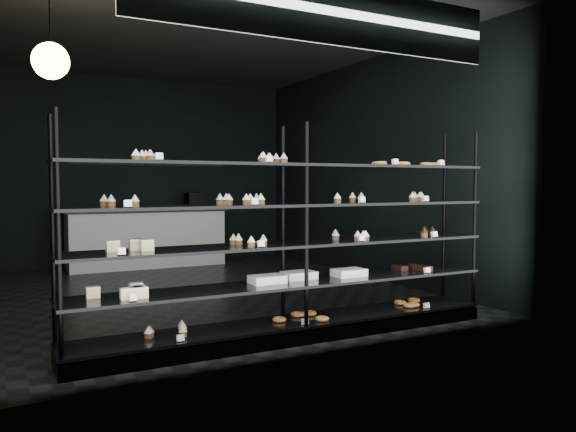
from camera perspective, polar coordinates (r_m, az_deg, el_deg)
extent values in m
cube|color=black|center=(7.36, -8.28, -7.55)|extent=(5.00, 6.00, 0.01)
cube|color=black|center=(7.45, -8.49, 17.31)|extent=(5.00, 6.00, 0.01)
cube|color=black|center=(10.11, -14.06, 4.42)|extent=(5.00, 0.01, 3.20)
cube|color=black|center=(4.52, 4.44, 5.99)|extent=(5.00, 0.01, 3.20)
cube|color=black|center=(8.40, 7.97, 4.73)|extent=(0.01, 6.00, 3.20)
cube|color=black|center=(5.14, 0.63, -11.66)|extent=(4.00, 0.50, 0.12)
cylinder|color=black|center=(4.19, -22.27, -2.46)|extent=(0.04, 0.04, 1.85)
cylinder|color=black|center=(4.62, -22.80, -1.95)|extent=(0.04, 0.04, 1.85)
cylinder|color=black|center=(4.79, 1.89, -1.51)|extent=(0.04, 0.04, 1.85)
cylinder|color=black|center=(5.18, -0.52, -1.15)|extent=(0.04, 0.04, 1.85)
cylinder|color=black|center=(6.01, 18.43, -0.70)|extent=(0.04, 0.04, 1.85)
cylinder|color=black|center=(6.32, 15.56, -0.46)|extent=(0.04, 0.04, 1.85)
cube|color=black|center=(5.12, 0.63, -10.68)|extent=(4.00, 0.50, 0.03)
cube|color=black|center=(5.05, 0.64, -6.82)|extent=(4.00, 0.50, 0.02)
cube|color=black|center=(5.00, 0.64, -2.87)|extent=(4.00, 0.50, 0.02)
cube|color=black|center=(4.97, 0.64, 1.15)|extent=(4.00, 0.50, 0.02)
cube|color=black|center=(4.97, 0.64, 5.18)|extent=(4.00, 0.50, 0.02)
cube|color=white|center=(4.34, -12.92, 5.86)|extent=(0.06, 0.04, 0.06)
cube|color=white|center=(4.67, -1.54, 5.76)|extent=(0.06, 0.04, 0.06)
cube|color=white|center=(5.37, 10.96, 5.38)|extent=(0.05, 0.04, 0.06)
cube|color=white|center=(5.75, 15.47, 5.18)|extent=(0.06, 0.04, 0.06)
cube|color=white|center=(4.29, -15.66, 1.18)|extent=(0.06, 0.04, 0.06)
cube|color=white|center=(4.58, -3.93, 1.42)|extent=(0.05, 0.04, 0.06)
cube|color=white|center=(5.13, 7.43, 1.60)|extent=(0.05, 0.04, 0.06)
cube|color=white|center=(5.59, 13.73, 1.68)|extent=(0.06, 0.04, 0.06)
cube|color=white|center=(4.31, -15.98, -3.49)|extent=(0.06, 0.04, 0.06)
cube|color=white|center=(4.64, -3.01, -2.89)|extent=(0.05, 0.04, 0.06)
cube|color=white|center=(5.16, 7.50, -2.28)|extent=(0.05, 0.04, 0.06)
cube|color=white|center=(5.70, 14.62, -1.83)|extent=(0.06, 0.04, 0.06)
cube|color=white|center=(4.36, -16.12, -8.07)|extent=(0.06, 0.04, 0.06)
cube|color=white|center=(5.67, 13.77, -5.41)|extent=(0.06, 0.04, 0.06)
cube|color=white|center=(4.53, -11.12, -12.12)|extent=(0.06, 0.04, 0.06)
cube|color=white|center=(4.97, 2.00, -10.66)|extent=(0.05, 0.04, 0.06)
cube|color=white|center=(5.74, 13.82, -8.85)|extent=(0.06, 0.04, 0.06)
cube|color=#0B1238|center=(4.78, 3.96, 19.87)|extent=(3.20, 0.04, 0.45)
cube|color=white|center=(4.76, 4.09, 19.93)|extent=(3.30, 0.02, 0.50)
cylinder|color=black|center=(5.55, -23.08, 18.80)|extent=(0.01, 0.01, 0.57)
sphere|color=#FFDB59|center=(5.44, -22.97, 14.30)|extent=(0.31, 0.31, 0.31)
cube|color=white|center=(9.63, -14.11, -2.31)|extent=(2.52, 0.60, 0.92)
cube|color=black|center=(9.60, -14.15, 0.60)|extent=(2.62, 0.65, 0.06)
cube|color=black|center=(9.82, -9.43, 1.62)|extent=(0.30, 0.30, 0.25)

